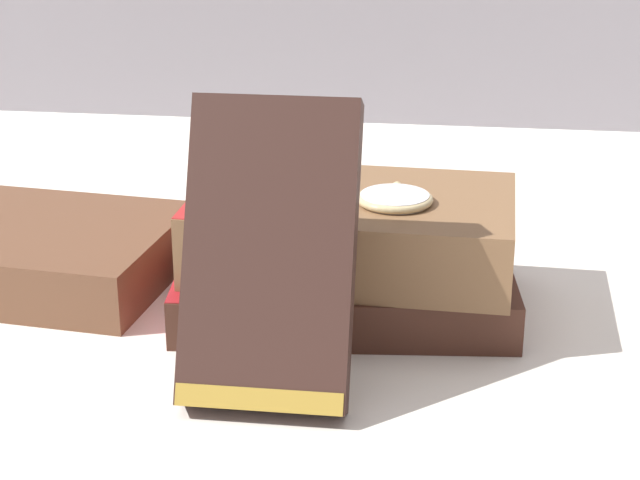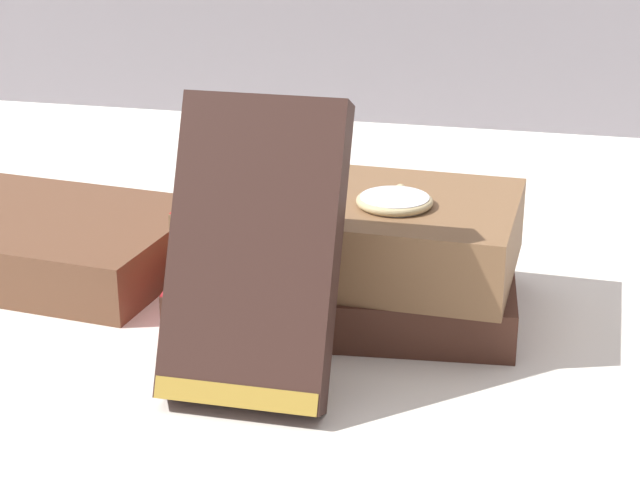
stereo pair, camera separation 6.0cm
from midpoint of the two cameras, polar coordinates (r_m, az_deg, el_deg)
name	(u,v)px [view 1 (the left image)]	position (r m, az deg, el deg)	size (l,w,h in m)	color
ground_plane	(274,322)	(0.69, -5.02, -4.42)	(3.00, 3.00, 0.00)	silver
book_flat_bottom	(337,285)	(0.70, -1.56, -2.48)	(0.23, 0.15, 0.03)	#422319
book_flat_top	(345,229)	(0.68, -1.16, 0.55)	(0.21, 0.14, 0.05)	brown
book_side_left	(11,249)	(0.79, -18.31, -0.50)	(0.23, 0.17, 0.04)	brown
book_leaning_front	(270,262)	(0.58, -5.68, -1.26)	(0.09, 0.09, 0.16)	#331E19
pocket_watch	(395,199)	(0.66, 1.41, 2.18)	(0.05, 0.05, 0.01)	silver
reading_glasses	(327,221)	(0.85, -1.67, 0.97)	(0.12, 0.07, 0.00)	#4C3828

